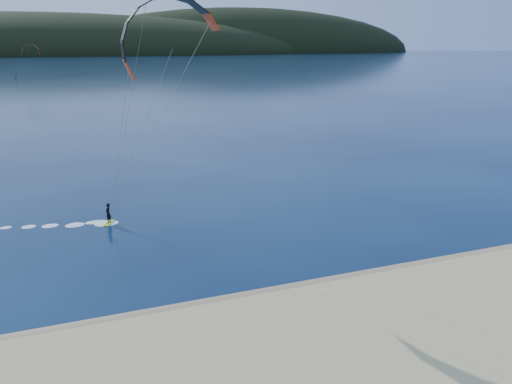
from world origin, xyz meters
TOP-DOWN VIEW (x-y plane):
  - ground at (0.00, 0.00)m, footprint 1800.00×1800.00m
  - wet_sand at (0.00, 4.50)m, footprint 220.00×2.50m
  - headland at (0.63, 745.28)m, footprint 1200.00×310.00m
  - kitesurfer_near at (-2.35, 17.00)m, footprint 20.10×7.06m
  - kitesurfer_far at (-25.75, 199.71)m, footprint 11.40×8.63m

SIDE VIEW (x-z plane):
  - ground at x=0.00m, z-range 0.00..0.00m
  - headland at x=0.63m, z-range -70.00..70.00m
  - wet_sand at x=0.00m, z-range 0.00..0.10m
  - kitesurfer_far at x=-25.75m, z-range 3.86..17.61m
  - kitesurfer_near at x=-2.35m, z-range 4.83..22.56m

